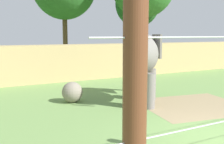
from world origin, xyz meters
name	(u,v)px	position (x,y,z in m)	size (l,w,h in m)	color
ground_plane	(223,138)	(0.00, 0.00, 0.00)	(120.00, 120.00, 0.00)	#6B8E4C
dirt_patch	(194,105)	(1.92, 3.04, 0.00)	(4.14, 3.60, 0.01)	#937F5B
embankment_wall	(74,62)	(0.00, 11.85, 1.13)	(36.00, 1.80, 2.26)	tan
elephant	(142,57)	(0.38, 4.62, 1.96)	(3.13, 3.47, 2.95)	slate
enrichment_ball	(72,92)	(-2.29, 5.95, 0.45)	(0.90, 0.90, 0.90)	gray
tree_far_left	(137,4)	(7.98, 16.43, 5.69)	(4.07, 4.07, 7.87)	brown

